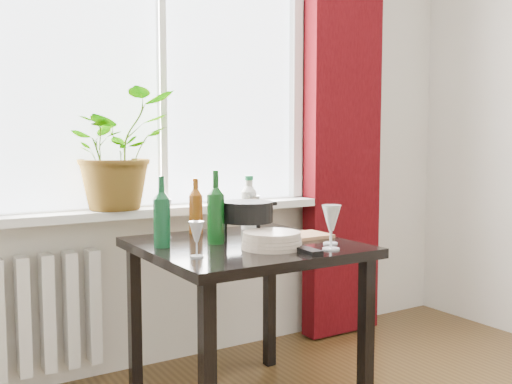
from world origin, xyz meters
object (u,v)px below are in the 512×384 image
wineglass_front_right (331,227)px  fondue_pot (247,221)px  table (245,264)px  cutting_board (299,236)px  wineglass_back_center (253,212)px  wineglass_front_left (197,239)px  wineglass_back_left (164,218)px  wineglass_far_right (331,225)px  potted_plant (117,150)px  plate_stack (272,240)px  wine_bottle_right (216,207)px  cleaning_bottle (249,203)px  tv_remote (305,250)px  bottle_amber (196,205)px  radiator (10,318)px  wine_bottle_left (162,212)px

wineglass_front_right → fondue_pot: 0.39m
table → cutting_board: (0.27, -0.02, 0.10)m
wineglass_back_center → wineglass_front_left: size_ratio=1.26×
table → wineglass_back_left: 0.42m
cutting_board → wineglass_far_right: bearing=-84.3°
potted_plant → wineglass_front_left: bearing=-86.7°
wineglass_back_left → cutting_board: bearing=-29.9°
potted_plant → plate_stack: bearing=-64.2°
wine_bottle_right → plate_stack: bearing=-58.4°
wineglass_back_center → wineglass_front_left: wineglass_back_center is taller
table → plate_stack: (0.02, -0.18, 0.13)m
wineglass_far_right → plate_stack: 0.27m
cleaning_bottle → wineglass_back_center: 0.05m
table → tv_remote: 0.34m
bottle_amber → wineglass_back_center: 0.29m
cleaning_bottle → wineglass_front_right: cleaning_bottle is taller
tv_remote → wineglass_far_right: bearing=27.7°
wineglass_back_left → wineglass_front_left: (-0.06, -0.45, -0.02)m
wine_bottle_right → cutting_board: size_ratio=1.15×
radiator → cleaning_bottle: bearing=-16.8°
potted_plant → wineglass_back_left: 0.46m
wine_bottle_right → fondue_pot: (0.14, -0.02, -0.07)m
wine_bottle_left → wineglass_back_left: 0.22m
wine_bottle_right → bottle_amber: size_ratio=1.19×
wineglass_front_right → wineglass_front_left: 0.54m
wine_bottle_right → wineglass_front_right: bearing=-48.0°
wineglass_front_right → wineglass_far_right: (0.08, 0.10, -0.01)m
cleaning_bottle → wineglass_far_right: (0.08, -0.53, -0.05)m
wineglass_back_center → wineglass_front_left: (-0.53, -0.46, -0.02)m
fondue_pot → wineglass_back_center: bearing=33.5°
cleaning_bottle → tv_remote: bearing=-100.8°
fondue_pot → tv_remote: bearing=-101.2°
radiator → wineglass_front_right: wineglass_front_right is taller
wineglass_front_right → fondue_pot: size_ratio=0.72×
wineglass_far_right → potted_plant: bearing=127.9°
table → wineglass_front_left: 0.39m
wine_bottle_right → wineglass_back_left: 0.28m
wine_bottle_left → tv_remote: 0.60m
wineglass_front_right → cutting_board: (0.06, 0.29, -0.08)m
wineglass_back_left → wineglass_far_right: bearing=-42.6°
wineglass_far_right → cutting_board: 0.21m
wine_bottle_left → wineglass_far_right: wine_bottle_left is taller
cleaning_bottle → wine_bottle_right: bearing=-140.7°
wineglass_front_right → wineglass_front_left: size_ratio=1.33×
table → plate_stack: bearing=-82.1°
wineglass_front_right → plate_stack: wineglass_front_right is taller
wineglass_front_left → cleaning_bottle: bearing=43.1°
potted_plant → wineglass_far_right: (0.64, -0.83, -0.31)m
radiator → cutting_board: bearing=-30.2°
fondue_pot → radiator: bearing=124.7°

